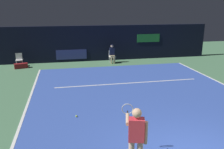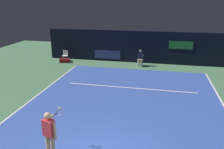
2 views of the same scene
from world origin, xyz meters
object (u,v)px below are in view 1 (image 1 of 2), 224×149
line_judge_on_chair (112,54)px  tennis_ball (76,116)px  equipment_bag (21,66)px  tennis_player (136,137)px  courtside_chair_near (19,59)px

line_judge_on_chair → tennis_ball: 8.85m
tennis_ball → equipment_bag: bearing=111.7°
tennis_player → equipment_bag: bearing=111.2°
line_judge_on_chair → tennis_ball: (-3.03, -8.29, -0.64)m
tennis_player → courtside_chair_near: (-4.59, 11.90, -0.49)m
tennis_player → tennis_ball: tennis_player is taller
line_judge_on_chair → courtside_chair_near: (-6.39, 0.28, -0.18)m
courtside_chair_near → equipment_bag: 0.70m
line_judge_on_chair → tennis_ball: size_ratio=19.41×
tennis_player → courtside_chair_near: tennis_player is taller
tennis_player → equipment_bag: tennis_player is taller
line_judge_on_chair → equipment_bag: size_ratio=1.57×
courtside_chair_near → tennis_ball: size_ratio=12.94×
line_judge_on_chair → equipment_bag: 6.23m
line_judge_on_chair → courtside_chair_near: bearing=177.5°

